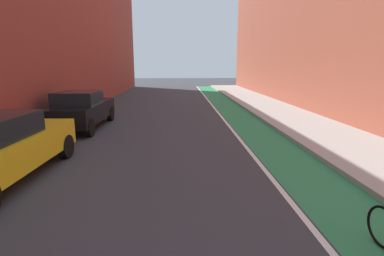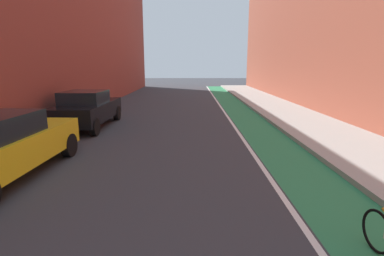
# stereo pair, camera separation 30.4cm
# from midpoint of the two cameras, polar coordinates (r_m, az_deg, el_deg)

# --- Properties ---
(ground_plane) EXTENTS (94.04, 94.04, 0.00)m
(ground_plane) POSITION_cam_midpoint_polar(r_m,az_deg,el_deg) (13.59, -5.76, 1.02)
(ground_plane) COLOR #38383D
(bike_lane_paint) EXTENTS (1.60, 42.74, 0.00)m
(bike_lane_paint) POSITION_cam_midpoint_polar(r_m,az_deg,el_deg) (15.80, 8.09, 2.50)
(bike_lane_paint) COLOR #2D8451
(bike_lane_paint) RESTS_ON ground
(lane_divider_stripe) EXTENTS (0.12, 42.74, 0.00)m
(lane_divider_stripe) POSITION_cam_midpoint_polar(r_m,az_deg,el_deg) (15.66, 4.85, 2.49)
(lane_divider_stripe) COLOR white
(lane_divider_stripe) RESTS_ON ground
(sidewalk_right) EXTENTS (3.12, 42.74, 0.14)m
(sidewalk_right) POSITION_cam_midpoint_polar(r_m,az_deg,el_deg) (16.38, 16.25, 2.71)
(sidewalk_right) COLOR #A8A59E
(sidewalk_right) RESTS_ON ground
(building_facade_left) EXTENTS (3.00, 42.74, 10.45)m
(building_facade_left) POSITION_cam_midpoint_polar(r_m,az_deg,el_deg) (17.09, -28.61, 19.53)
(building_facade_left) COLOR brown
(building_facade_left) RESTS_ON ground
(building_facade_right) EXTENTS (2.40, 38.74, 11.92)m
(building_facade_right) POSITION_cam_midpoint_polar(r_m,az_deg,el_deg) (19.37, 23.67, 21.11)
(building_facade_right) COLOR #9E4C38
(building_facade_right) RESTS_ON ground
(parked_sedan_black) EXTENTS (1.87, 4.36, 1.53)m
(parked_sedan_black) POSITION_cam_midpoint_polar(r_m,az_deg,el_deg) (13.13, -21.20, 3.35)
(parked_sedan_black) COLOR black
(parked_sedan_black) RESTS_ON ground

